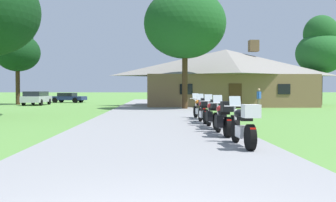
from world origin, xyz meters
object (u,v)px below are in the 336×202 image
motorcycle_red_second_in_row (224,119)px  parked_silver_suv_far_left (37,98)px  motorcycle_red_third_in_row (214,114)px  bystander_blue_shirt_near_lodge (259,98)px  motorcycle_black_nearest_to_camera (244,125)px  motorcycle_orange_farthest_in_row (200,108)px  tree_right_of_lodge (321,47)px  parked_navy_sedan_far_left (68,97)px  tree_by_lodge_front (185,14)px  motorcycle_red_fourth_in_row (203,110)px  tree_left_far (17,47)px

motorcycle_red_second_in_row → parked_silver_suv_far_left: bearing=115.3°
motorcycle_red_third_in_row → bystander_blue_shirt_near_lodge: bearing=65.7°
bystander_blue_shirt_near_lodge → motorcycle_black_nearest_to_camera: bearing=-154.6°
motorcycle_red_second_in_row → bystander_blue_shirt_near_lodge: (6.09, 18.09, 0.32)m
motorcycle_orange_farthest_in_row → parked_silver_suv_far_left: size_ratio=0.45×
motorcycle_red_third_in_row → tree_right_of_lodge: (14.93, 24.69, 5.34)m
motorcycle_red_third_in_row → motorcycle_orange_farthest_in_row: (0.06, 4.92, 0.01)m
parked_silver_suv_far_left → parked_navy_sedan_far_left: 7.88m
bystander_blue_shirt_near_lodge → tree_by_lodge_front: (-5.92, 0.07, 6.63)m
bystander_blue_shirt_near_lodge → parked_silver_suv_far_left: bystander_blue_shirt_near_lodge is taller
motorcycle_red_fourth_in_row → parked_navy_sedan_far_left: 32.83m
motorcycle_orange_farthest_in_row → tree_left_far: (-16.72, 21.45, 5.41)m
bystander_blue_shirt_near_lodge → tree_right_of_lodge: tree_right_of_lodge is taller
motorcycle_black_nearest_to_camera → bystander_blue_shirt_near_lodge: size_ratio=1.25×
motorcycle_black_nearest_to_camera → motorcycle_red_second_in_row: same height
motorcycle_orange_farthest_in_row → parked_silver_suv_far_left: (-14.34, 20.03, 0.16)m
motorcycle_black_nearest_to_camera → tree_left_far: 35.78m
tree_left_far → parked_silver_suv_far_left: bearing=-30.9°
motorcycle_orange_farthest_in_row → parked_navy_sedan_far_left: 30.63m
motorcycle_red_fourth_in_row → motorcycle_orange_farthest_in_row: same height
motorcycle_orange_farthest_in_row → tree_left_far: 27.73m
parked_navy_sedan_far_left → parked_silver_suv_far_left: bearing=-177.9°
motorcycle_red_fourth_in_row → tree_left_far: 29.60m
motorcycle_red_second_in_row → motorcycle_red_fourth_in_row: bearing=88.4°
motorcycle_black_nearest_to_camera → parked_navy_sedan_far_left: 39.67m
bystander_blue_shirt_near_lodge → tree_right_of_lodge: (8.87, 8.94, 5.02)m
motorcycle_red_second_in_row → motorcycle_orange_farthest_in_row: 7.26m
motorcycle_red_fourth_in_row → parked_silver_suv_far_left: 26.60m
motorcycle_red_third_in_row → motorcycle_red_second_in_row: bearing=-93.8°
motorcycle_orange_farthest_in_row → motorcycle_red_third_in_row: bearing=-99.1°
tree_right_of_lodge → parked_navy_sedan_far_left: (-27.79, 8.01, -5.31)m
bystander_blue_shirt_near_lodge → parked_silver_suv_far_left: (-20.35, 9.19, -0.15)m
motorcycle_orange_farthest_in_row → parked_navy_sedan_far_left: bearing=106.5°
motorcycle_orange_farthest_in_row → parked_navy_sedan_far_left: motorcycle_orange_farthest_in_row is taller
tree_left_far → parked_navy_sedan_far_left: 9.14m
motorcycle_red_second_in_row → parked_silver_suv_far_left: parked_silver_suv_far_left is taller
motorcycle_red_fourth_in_row → bystander_blue_shirt_near_lodge: (6.14, 13.30, 0.31)m
motorcycle_black_nearest_to_camera → parked_silver_suv_far_left: parked_silver_suv_far_left is taller
parked_silver_suv_far_left → bystander_blue_shirt_near_lodge: bearing=-23.7°
motorcycle_red_second_in_row → tree_by_lodge_front: tree_by_lodge_front is taller
motorcycle_red_second_in_row → tree_right_of_lodge: tree_right_of_lodge is taller
motorcycle_orange_farthest_in_row → tree_left_far: bearing=119.5°
motorcycle_red_second_in_row → bystander_blue_shirt_near_lodge: size_ratio=1.25×
motorcycle_red_third_in_row → motorcycle_black_nearest_to_camera: bearing=-92.8°
motorcycle_red_third_in_row → motorcycle_orange_farthest_in_row: same height
motorcycle_red_third_in_row → motorcycle_orange_farthest_in_row: 4.92m
tree_right_of_lodge → motorcycle_red_second_in_row: bearing=-119.0°
motorcycle_black_nearest_to_camera → motorcycle_red_second_in_row: size_ratio=1.00×
bystander_blue_shirt_near_lodge → motorcycle_red_second_in_row: bearing=-156.8°
motorcycle_red_second_in_row → parked_silver_suv_far_left: size_ratio=0.45×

